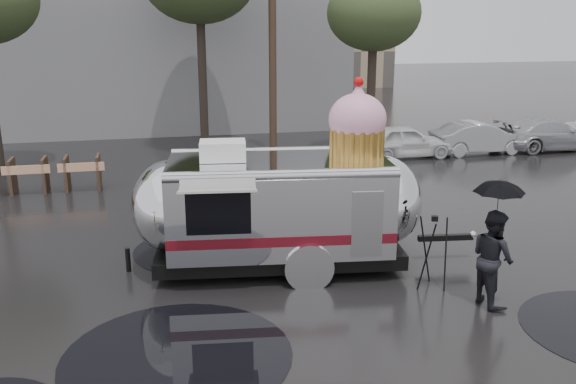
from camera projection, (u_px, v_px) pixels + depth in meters
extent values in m
plane|color=black|center=(294.00, 337.00, 9.62)|extent=(120.00, 120.00, 0.00)
cylinder|color=black|center=(178.00, 355.00, 9.08)|extent=(3.45, 3.45, 0.01)
cylinder|color=black|center=(201.00, 249.00, 13.31)|extent=(2.90, 2.90, 0.01)
cylinder|color=#473323|center=(272.00, 30.00, 22.08)|extent=(0.28, 0.28, 9.00)
cylinder|color=#382D26|center=(202.00, 61.00, 22.79)|extent=(0.32, 0.32, 6.75)
cylinder|color=#382D26|center=(371.00, 81.00, 22.37)|extent=(0.32, 0.32, 5.40)
ellipsoid|color=#304022|center=(374.00, 13.00, 21.72)|extent=(3.36, 3.36, 2.64)
cube|color=#473323|center=(13.00, 176.00, 17.60)|extent=(0.08, 0.80, 1.00)
cube|color=#473323|center=(46.00, 174.00, 17.79)|extent=(0.08, 0.80, 1.00)
cube|color=#E5590C|center=(26.00, 170.00, 17.27)|extent=(1.30, 0.04, 0.25)
cube|color=#473323|center=(67.00, 173.00, 17.91)|extent=(0.08, 0.80, 1.00)
cube|color=#473323|center=(99.00, 172.00, 18.11)|extent=(0.08, 0.80, 1.00)
cube|color=#E5590C|center=(81.00, 167.00, 17.59)|extent=(1.30, 0.04, 0.25)
imported|color=silver|center=(405.00, 138.00, 22.18)|extent=(4.00, 1.80, 1.40)
imported|color=#B2B2B7|center=(480.00, 135.00, 22.82)|extent=(4.00, 1.80, 1.40)
imported|color=#B2B2B7|center=(550.00, 131.00, 23.45)|extent=(4.20, 1.80, 1.44)
cube|color=silver|center=(278.00, 202.00, 12.08)|extent=(4.50, 2.74, 1.74)
ellipsoid|color=silver|center=(383.00, 199.00, 12.28)|extent=(1.72, 2.39, 1.74)
ellipsoid|color=silver|center=(169.00, 205.00, 11.88)|extent=(1.72, 2.39, 1.74)
cube|color=black|center=(278.00, 250.00, 12.35)|extent=(5.04, 2.52, 0.29)
cylinder|color=black|center=(308.00, 268.00, 11.44)|extent=(0.70, 0.30, 0.68)
cylinder|color=black|center=(297.00, 233.00, 13.35)|extent=(0.70, 0.30, 0.68)
cylinder|color=silver|center=(309.00, 269.00, 11.30)|extent=(0.93, 0.21, 0.93)
cube|color=black|center=(445.00, 237.00, 12.64)|extent=(1.17, 0.26, 0.12)
sphere|color=silver|center=(473.00, 234.00, 12.68)|extent=(0.17, 0.17, 0.15)
cylinder|color=black|center=(128.00, 260.00, 12.09)|extent=(0.11, 0.11, 0.48)
cube|color=#580C15|center=(283.00, 242.00, 11.13)|extent=(4.23, 0.56, 0.19)
cube|color=#580C15|center=(274.00, 207.00, 13.26)|extent=(4.23, 0.56, 0.19)
cube|color=black|center=(218.00, 214.00, 10.85)|extent=(1.16, 0.17, 0.77)
cube|color=#ABA49E|center=(217.00, 191.00, 10.50)|extent=(1.40, 0.65, 0.14)
cube|color=silver|center=(367.00, 225.00, 11.18)|extent=(0.58, 0.10, 1.26)
cube|color=white|center=(223.00, 150.00, 11.69)|extent=(0.94, 0.73, 0.37)
cylinder|color=gold|center=(357.00, 143.00, 11.91)|extent=(1.12, 1.12, 0.58)
ellipsoid|color=#FCAECF|center=(357.00, 119.00, 11.78)|extent=(1.25, 1.25, 1.01)
cone|color=#FCAECF|center=(358.00, 93.00, 11.65)|extent=(0.54, 0.54, 0.39)
sphere|color=red|center=(359.00, 82.00, 11.59)|extent=(0.22, 0.22, 0.19)
imported|color=black|center=(492.00, 258.00, 10.56)|extent=(0.54, 0.87, 1.72)
imported|color=black|center=(498.00, 200.00, 10.28)|extent=(1.05, 1.05, 0.72)
cylinder|color=black|center=(492.00, 259.00, 10.57)|extent=(0.02, 0.02, 1.65)
cylinder|color=black|center=(446.00, 255.00, 11.21)|extent=(0.13, 0.30, 1.36)
cylinder|color=black|center=(425.00, 249.00, 11.46)|extent=(0.31, 0.07, 1.36)
cylinder|color=black|center=(426.00, 258.00, 11.07)|extent=(0.21, 0.25, 1.36)
cube|color=black|center=(435.00, 218.00, 11.06)|extent=(0.14, 0.13, 0.10)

